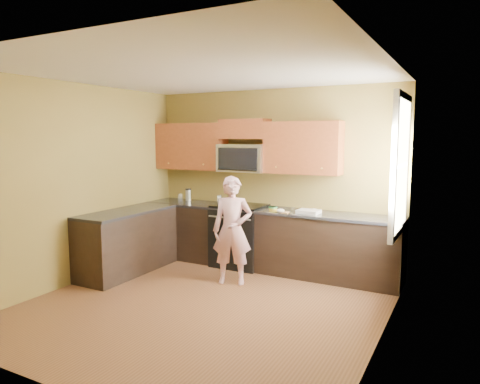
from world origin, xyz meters
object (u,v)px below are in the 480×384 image
Objects in this scene: frying_pan at (233,207)px; stove at (240,235)px; woman at (232,230)px; butter_tub at (273,212)px; microwave at (244,172)px; travel_mug at (188,201)px.

stove is at bearing 106.13° from frying_pan.
stove is 0.65× the size of woman.
stove is 7.63× the size of butter_tub.
microwave is 0.52× the size of woman.
frying_pan is at bearing -89.55° from microwave.
stove is 0.88m from woman.
stove is 0.98m from microwave.
woman reaches higher than travel_mug.
microwave reaches higher than butter_tub.
woman is at bearing -34.78° from travel_mug.
microwave is 0.87m from butter_tub.
microwave is 0.61m from frying_pan.
stove is 4.71× the size of travel_mug.
microwave is 6.10× the size of butter_tub.
travel_mug is (-1.07, 0.38, -0.03)m from frying_pan.
microwave reaches higher than woman.
woman is (0.30, -0.79, 0.26)m from stove.
frying_pan is 3.41× the size of butter_tub.
butter_tub is at bearing 41.79° from woman.
butter_tub is 1.72m from travel_mug.
stove is 0.52m from frying_pan.
woman is 7.26× the size of travel_mug.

